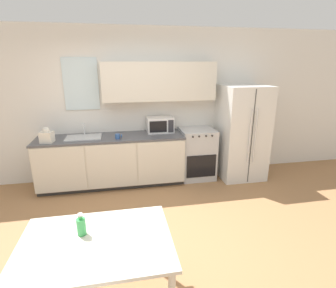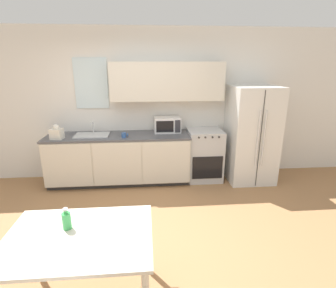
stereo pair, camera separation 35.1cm
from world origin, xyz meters
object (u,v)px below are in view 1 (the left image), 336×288
(oven_range, at_px, (197,153))
(microwave, at_px, (160,125))
(dining_table, at_px, (97,251))
(drink_bottle, at_px, (81,226))
(coffee_mug, at_px, (118,136))
(refrigerator, at_px, (241,132))

(oven_range, relative_size, microwave, 1.98)
(dining_table, height_order, drink_bottle, drink_bottle)
(microwave, xyz_separation_m, coffee_mug, (-0.76, -0.31, -0.10))
(oven_range, distance_m, dining_table, 3.08)
(coffee_mug, xyz_separation_m, dining_table, (-0.21, -2.41, -0.30))
(oven_range, height_order, microwave, microwave)
(oven_range, height_order, drink_bottle, oven_range)
(refrigerator, bearing_deg, drink_bottle, -137.08)
(oven_range, xyz_separation_m, drink_bottle, (-1.76, -2.49, 0.34))
(refrigerator, height_order, microwave, refrigerator)
(microwave, bearing_deg, dining_table, -109.58)
(refrigerator, distance_m, dining_table, 3.53)
(refrigerator, xyz_separation_m, coffee_mug, (-2.26, -0.11, 0.07))
(microwave, bearing_deg, coffee_mug, -157.79)
(oven_range, xyz_separation_m, coffee_mug, (-1.43, -0.19, 0.46))
(refrigerator, distance_m, microwave, 1.52)
(refrigerator, xyz_separation_m, dining_table, (-2.47, -2.52, -0.23))
(oven_range, relative_size, drink_bottle, 4.78)
(oven_range, relative_size, dining_table, 0.77)
(drink_bottle, bearing_deg, dining_table, -44.38)
(drink_bottle, bearing_deg, oven_range, 54.80)
(microwave, bearing_deg, oven_range, -9.86)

